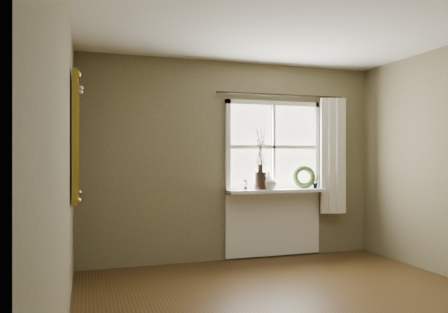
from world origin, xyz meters
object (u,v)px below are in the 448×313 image
wreath (304,179)px  gilt_mirror (75,139)px  dark_jug (260,181)px  cream_vase (269,181)px

wreath → gilt_mirror: bearing=-151.1°
wreath → dark_jug: bearing=-161.8°
cream_vase → wreath: size_ratio=0.71×
dark_jug → gilt_mirror: gilt_mirror is taller
dark_jug → cream_vase: (0.12, 0.00, -0.00)m
cream_vase → gilt_mirror: size_ratio=0.18×
wreath → gilt_mirror: gilt_mirror is taller
cream_vase → wreath: wreath is taller
cream_vase → wreath: 0.54m
dark_jug → wreath: 0.66m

